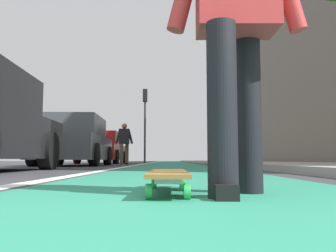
{
  "coord_description": "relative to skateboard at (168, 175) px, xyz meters",
  "views": [
    {
      "loc": [
        -0.58,
        0.12,
        0.18
      ],
      "look_at": [
        9.86,
        0.13,
        1.17
      ],
      "focal_mm": 38.05,
      "sensor_mm": 36.0,
      "label": 1
    }
  ],
  "objects": [
    {
      "name": "ground_plane",
      "position": [
        8.68,
        -0.12,
        -0.09
      ],
      "size": [
        80.0,
        80.0,
        0.0
      ],
      "primitive_type": "plane",
      "color": "#38383D"
    },
    {
      "name": "bike_lane_paint",
      "position": [
        22.68,
        -0.12,
        -0.09
      ],
      "size": [
        56.0,
        2.06,
        0.0
      ],
      "primitive_type": "cube",
      "color": "#288466",
      "rests_on": "ground"
    },
    {
      "name": "lane_stripe_white",
      "position": [
        18.68,
        1.06,
        -0.09
      ],
      "size": [
        52.0,
        0.16,
        0.01
      ],
      "primitive_type": "cube",
      "color": "silver",
      "rests_on": "ground"
    },
    {
      "name": "sidewalk_curb",
      "position": [
        16.68,
        -3.17,
        -0.04
      ],
      "size": [
        52.0,
        3.2,
        0.1
      ],
      "primitive_type": "cube",
      "color": "#9E9B93",
      "rests_on": "ground"
    },
    {
      "name": "building_facade",
      "position": [
        20.68,
        -5.91,
        5.08
      ],
      "size": [
        40.0,
        1.2,
        10.36
      ],
      "primitive_type": "cube",
      "color": "slate",
      "rests_on": "ground"
    },
    {
      "name": "skateboard",
      "position": [
        0.0,
        0.0,
        0.0
      ],
      "size": [
        0.84,
        0.2,
        0.11
      ],
      "color": "green",
      "rests_on": "ground"
    },
    {
      "name": "skater_person",
      "position": [
        -0.15,
        -0.35,
        0.84
      ],
      "size": [
        0.46,
        0.72,
        1.64
      ],
      "color": "black",
      "rests_on": "ground"
    },
    {
      "name": "parked_car_mid",
      "position": [
        8.91,
        2.85,
        0.61
      ],
      "size": [
        4.09,
        1.95,
        1.48
      ],
      "color": "#4C5156",
      "rests_on": "ground"
    },
    {
      "name": "parked_car_far",
      "position": [
        15.03,
        3.14,
        0.61
      ],
      "size": [
        4.14,
        1.98,
        1.47
      ],
      "color": "maroon",
      "rests_on": "ground"
    },
    {
      "name": "traffic_light",
      "position": [
        20.15,
        1.46,
        3.07
      ],
      "size": [
        0.33,
        0.28,
        4.6
      ],
      "color": "#2D2D2D",
      "rests_on": "ground"
    },
    {
      "name": "pedestrian_distant",
      "position": [
        11.43,
        1.65,
        0.79
      ],
      "size": [
        0.43,
        0.68,
        1.55
      ],
      "color": "brown",
      "rests_on": "ground"
    }
  ]
}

